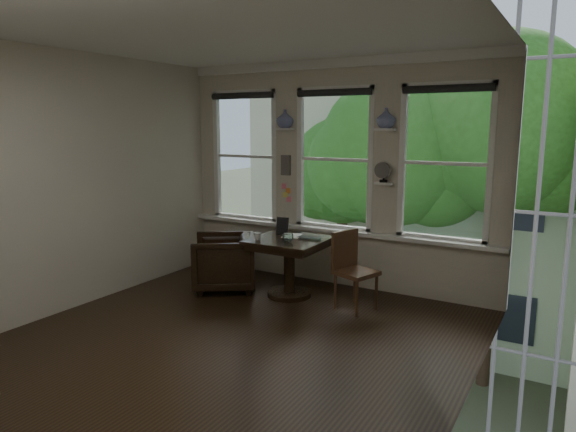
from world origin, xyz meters
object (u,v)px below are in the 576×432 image
Objects in this scene: table at (289,267)px; mug at (258,236)px; side_chair_right at (356,272)px; armchair_left at (224,262)px; laptop at (308,239)px.

mug reaches higher than table.
table is 0.98× the size of side_chair_right.
mug is (-0.30, -0.26, 0.42)m from table.
table reaches higher than armchair_left.
mug is at bearing 49.43° from armchair_left.
side_chair_right reaches higher than laptop.
side_chair_right is 1.29m from mug.
armchair_left is at bearing -168.76° from laptop.
side_chair_right is at bearing 61.21° from armchair_left.
mug is at bearing -150.81° from laptop.
laptop reaches higher than table.
side_chair_right is at bearing 10.75° from mug.
table is at bearing 41.10° from mug.
table is 0.58m from mug.
armchair_left is 8.21× the size of mug.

